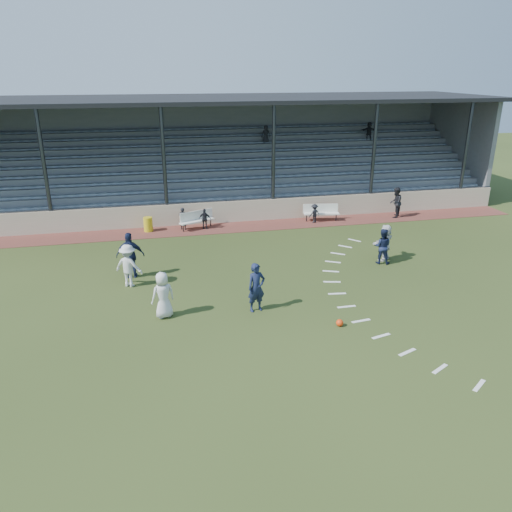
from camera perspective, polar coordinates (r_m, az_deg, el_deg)
The scene contains 19 objects.
ground at distance 17.80m, azimuth 1.74°, elevation -6.70°, with size 90.00×90.00×0.00m, color #2E3D19.
cinder_track at distance 27.37m, azimuth -3.60°, elevation 3.24°, with size 34.00×2.00×0.02m, color brown.
retaining_wall at distance 28.20m, azimuth -3.96°, elevation 5.00°, with size 34.00×0.18×1.20m, color beige.
bench_left at distance 27.26m, azimuth -6.80°, elevation 4.32°, with size 1.99×1.25×0.95m.
bench_right at distance 28.73m, azimuth 7.43°, elevation 5.14°, with size 2.04×0.75×0.95m.
trash_bin at distance 27.22m, azimuth -12.22°, elevation 3.56°, with size 0.48×0.48×0.76m, color gold.
football at distance 17.22m, azimuth 9.54°, elevation -7.54°, with size 0.25×0.25×0.25m, color #EF3B0E.
player_white_lead at distance 17.59m, azimuth -10.59°, elevation -4.40°, with size 0.82×0.53×1.67m, color silver.
player_navy_lead at distance 17.70m, azimuth 0.04°, elevation -3.62°, with size 0.66×0.43×1.80m, color #161E3D.
player_navy_mid at distance 22.77m, azimuth 14.21°, elevation 1.10°, with size 0.78×0.61×1.61m, color #161E3D.
player_white_wing at distance 20.33m, azimuth -14.38°, elevation -1.08°, with size 1.13×0.65×1.75m, color silver.
player_navy_wing at distance 21.15m, azimuth -14.16°, elevation 0.07°, with size 1.14×0.47×1.94m, color #161E3D.
player_white_back at distance 23.22m, azimuth 14.54°, elevation 1.53°, with size 1.55×0.49×1.67m, color silver.
official at distance 30.18m, azimuth 15.67°, elevation 5.91°, with size 0.85×0.66×1.76m, color black.
sub_left_near at distance 27.12m, azimuth -8.36°, elevation 4.25°, with size 0.44×0.29×1.21m, color black.
sub_left_far at distance 27.08m, azimuth -5.87°, elevation 4.24°, with size 0.65×0.27×1.12m, color black.
sub_right at distance 28.30m, azimuth 6.69°, elevation 4.87°, with size 0.69×0.40×1.07m, color black.
grandstand at distance 32.39m, azimuth -5.30°, elevation 9.92°, with size 34.60×9.00×6.61m.
penalty_arc at distance 19.14m, azimuth 13.85°, elevation -5.28°, with size 3.89×14.63×0.01m.
Camera 1 is at (-3.91, -15.33, 8.17)m, focal length 35.00 mm.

